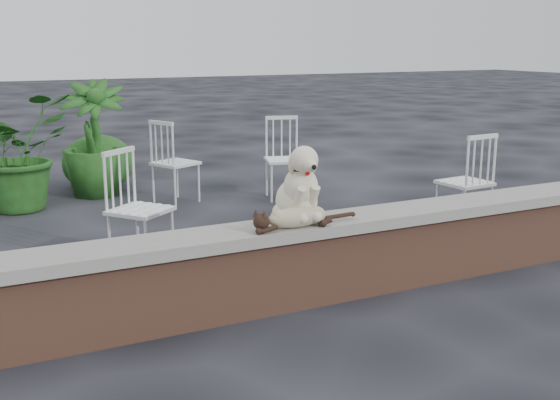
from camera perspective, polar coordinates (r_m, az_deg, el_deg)
name	(u,v)px	position (r m, az deg, el deg)	size (l,w,h in m)	color
ground	(373,288)	(5.16, 7.75, -7.28)	(60.00, 60.00, 0.00)	black
brick_wall	(374,256)	(5.08, 7.83, -4.64)	(6.00, 0.30, 0.50)	brown
capstone	(375,218)	(5.00, 7.93, -1.47)	(6.20, 0.40, 0.08)	slate
dog	(297,182)	(4.65, 1.40, 1.52)	(0.36, 0.47, 0.55)	beige
cat	(296,216)	(4.53, 1.38, -1.32)	(0.93, 0.22, 0.16)	tan
chair_d	(284,158)	(7.88, 0.38, 3.48)	(0.56, 0.56, 0.94)	white
chair_a	(140,208)	(5.64, -11.58, -0.67)	(0.56, 0.56, 0.94)	white
chair_e	(175,162)	(7.77, -8.71, 3.19)	(0.56, 0.56, 0.94)	white
chair_c	(465,181)	(6.84, 15.15, 1.55)	(0.56, 0.56, 0.94)	white
potted_plant_a	(18,152)	(7.87, -21.01, 3.76)	(1.13, 0.98, 1.25)	#203E11
potted_plant_b	(94,138)	(8.30, -15.28, 4.98)	(0.76, 0.76, 1.36)	#203E11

